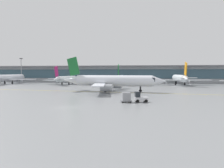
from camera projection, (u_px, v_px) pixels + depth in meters
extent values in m
plane|color=gray|center=(68.00, 107.00, 37.57)|extent=(400.00, 400.00, 0.00)
cube|color=yellow|center=(112.00, 92.00, 65.72)|extent=(109.41, 12.12, 0.01)
cube|color=#9EA3A8|center=(125.00, 75.00, 127.77)|extent=(175.17, 8.00, 9.00)
cube|color=#385666|center=(124.00, 74.00, 123.72)|extent=(168.17, 0.16, 5.04)
cube|color=slate|center=(125.00, 66.00, 126.03)|extent=(182.18, 11.00, 0.60)
cylinder|color=silver|center=(10.00, 77.00, 114.56)|extent=(3.76, 22.14, 3.06)
cone|color=silver|center=(24.00, 77.00, 127.29)|extent=(3.03, 3.77, 2.91)
cube|color=black|center=(21.00, 76.00, 124.84)|extent=(2.48, 2.83, 1.07)
cylinder|color=#999EA3|center=(0.00, 81.00, 114.89)|extent=(1.99, 3.30, 1.89)
cube|color=silver|center=(23.00, 79.00, 111.79)|extent=(12.89, 6.61, 0.25)
cylinder|color=#999EA3|center=(20.00, 81.00, 113.51)|extent=(1.99, 3.30, 1.89)
cube|color=silver|center=(0.00, 77.00, 102.22)|extent=(4.57, 2.30, 0.22)
cylinder|color=black|center=(19.00, 81.00, 122.32)|extent=(0.40, 0.40, 1.62)
cylinder|color=black|center=(19.00, 82.00, 122.35)|extent=(0.52, 0.83, 0.81)
cylinder|color=black|center=(5.00, 82.00, 113.17)|extent=(0.40, 0.40, 1.62)
cylinder|color=black|center=(5.00, 83.00, 113.19)|extent=(0.52, 0.83, 0.81)
cylinder|color=black|center=(12.00, 82.00, 112.63)|extent=(0.40, 0.40, 1.62)
cylinder|color=black|center=(12.00, 83.00, 112.65)|extent=(0.52, 0.83, 0.81)
cylinder|color=white|center=(67.00, 79.00, 107.44)|extent=(3.70, 18.95, 2.62)
cone|color=white|center=(75.00, 78.00, 118.14)|extent=(2.66, 3.28, 2.48)
cube|color=black|center=(74.00, 78.00, 116.09)|extent=(2.17, 2.47, 0.92)
cone|color=white|center=(56.00, 80.00, 96.23)|extent=(2.46, 4.31, 2.22)
cube|color=white|center=(53.00, 80.00, 107.44)|extent=(10.98, 5.89, 0.22)
cylinder|color=#999EA3|center=(58.00, 82.00, 108.14)|extent=(1.77, 2.86, 1.62)
cube|color=white|center=(79.00, 81.00, 104.51)|extent=(11.05, 4.77, 0.22)
cylinder|color=#999EA3|center=(75.00, 82.00, 106.15)|extent=(1.77, 2.86, 1.62)
cube|color=#B21E66|center=(56.00, 71.00, 96.85)|extent=(0.48, 3.54, 4.93)
cube|color=white|center=(53.00, 79.00, 97.74)|extent=(3.95, 2.07, 0.18)
cube|color=white|center=(61.00, 79.00, 96.90)|extent=(3.95, 2.07, 0.18)
cylinder|color=black|center=(72.00, 82.00, 113.97)|extent=(0.34, 0.34, 1.38)
cylinder|color=black|center=(72.00, 83.00, 113.99)|extent=(0.46, 0.72, 0.69)
cylinder|color=black|center=(62.00, 83.00, 106.44)|extent=(0.34, 0.34, 1.38)
cylinder|color=black|center=(62.00, 84.00, 106.46)|extent=(0.46, 0.72, 0.69)
cylinder|color=black|center=(69.00, 83.00, 105.66)|extent=(0.34, 0.34, 1.38)
cylinder|color=black|center=(69.00, 84.00, 105.68)|extent=(0.46, 0.72, 0.69)
cylinder|color=silver|center=(121.00, 78.00, 108.12)|extent=(3.73, 20.54, 2.84)
cone|color=silver|center=(122.00, 78.00, 119.94)|extent=(2.84, 3.52, 2.70)
cube|color=black|center=(122.00, 77.00, 117.67)|extent=(2.32, 2.65, 0.99)
cone|color=silver|center=(118.00, 79.00, 95.74)|extent=(2.61, 4.64, 2.41)
cube|color=silver|center=(105.00, 80.00, 107.37)|extent=(11.99, 5.33, 0.23)
cylinder|color=#999EA3|center=(111.00, 81.00, 108.38)|extent=(1.88, 3.08, 1.75)
cube|color=silver|center=(136.00, 80.00, 105.65)|extent=(11.93, 6.25, 0.23)
cylinder|color=#999EA3|center=(131.00, 82.00, 107.21)|extent=(1.88, 3.08, 1.75)
cube|color=#19662D|center=(118.00, 70.00, 96.43)|extent=(0.47, 3.84, 5.35)
cube|color=silver|center=(114.00, 78.00, 97.20)|extent=(4.26, 2.18, 0.20)
cube|color=silver|center=(123.00, 78.00, 96.70)|extent=(4.26, 2.18, 0.20)
cylinder|color=black|center=(122.00, 82.00, 115.33)|extent=(0.37, 0.37, 1.50)
cylinder|color=black|center=(122.00, 83.00, 115.35)|extent=(0.49, 0.77, 0.75)
cylinder|color=black|center=(116.00, 83.00, 106.81)|extent=(0.37, 0.37, 1.50)
cylinder|color=black|center=(116.00, 84.00, 106.83)|extent=(0.49, 0.77, 0.75)
cylinder|color=black|center=(124.00, 83.00, 106.36)|extent=(0.37, 0.37, 1.50)
cylinder|color=black|center=(124.00, 84.00, 106.38)|extent=(0.49, 0.77, 0.75)
cylinder|color=white|center=(179.00, 78.00, 103.20)|extent=(4.40, 22.20, 3.06)
cone|color=white|center=(174.00, 77.00, 115.98)|extent=(3.13, 3.85, 2.91)
cube|color=black|center=(175.00, 77.00, 113.52)|extent=(2.55, 2.90, 1.07)
cone|color=white|center=(186.00, 79.00, 89.81)|extent=(2.90, 5.05, 2.60)
cube|color=white|center=(163.00, 80.00, 102.25)|extent=(12.94, 5.55, 0.25)
cylinder|color=#999EA3|center=(168.00, 82.00, 103.38)|extent=(2.09, 3.35, 1.89)
cube|color=white|center=(198.00, 80.00, 100.66)|extent=(12.85, 6.93, 0.25)
cylinder|color=#999EA3|center=(191.00, 82.00, 102.30)|extent=(2.09, 3.35, 1.89)
cube|color=orange|center=(186.00, 69.00, 90.56)|extent=(0.58, 4.14, 5.77)
cube|color=white|center=(180.00, 78.00, 91.35)|extent=(4.63, 2.43, 0.22)
cube|color=white|center=(191.00, 78.00, 90.89)|extent=(4.63, 2.43, 0.22)
cylinder|color=black|center=(176.00, 82.00, 110.99)|extent=(0.40, 0.40, 1.62)
cylinder|color=black|center=(176.00, 83.00, 111.02)|extent=(0.54, 0.84, 0.81)
cylinder|color=black|center=(175.00, 83.00, 101.75)|extent=(0.40, 0.40, 1.62)
cylinder|color=black|center=(175.00, 84.00, 101.77)|extent=(0.54, 0.84, 0.81)
cylinder|color=black|center=(185.00, 83.00, 101.33)|extent=(0.40, 0.40, 1.62)
cylinder|color=black|center=(185.00, 84.00, 101.35)|extent=(0.54, 0.84, 0.81)
cylinder|color=silver|center=(114.00, 81.00, 67.51)|extent=(23.70, 5.76, 3.26)
cone|color=silver|center=(159.00, 81.00, 63.86)|extent=(4.22, 3.50, 3.10)
cube|color=black|center=(150.00, 80.00, 64.53)|extent=(3.19, 2.84, 1.14)
cone|color=silver|center=(71.00, 80.00, 71.33)|extent=(5.49, 3.32, 2.77)
cube|color=silver|center=(114.00, 82.00, 76.10)|extent=(7.91, 13.60, 0.27)
cylinder|color=#999EA3|center=(117.00, 85.00, 73.18)|extent=(3.65, 2.37, 2.01)
cube|color=silver|center=(99.00, 85.00, 60.04)|extent=(5.33, 13.76, 0.27)
cylinder|color=#999EA3|center=(107.00, 88.00, 62.29)|extent=(3.65, 2.37, 2.01)
cube|color=#19662D|center=(73.00, 66.00, 70.82)|extent=(4.41, 0.81, 6.14)
cube|color=silver|center=(78.00, 78.00, 73.24)|extent=(2.80, 5.02, 0.23)
cube|color=silver|center=(71.00, 79.00, 68.62)|extent=(2.80, 5.02, 0.23)
cylinder|color=black|center=(140.00, 89.00, 65.45)|extent=(0.42, 0.42, 1.73)
cylinder|color=black|center=(140.00, 91.00, 65.48)|extent=(0.91, 0.62, 0.86)
cylinder|color=black|center=(110.00, 88.00, 70.28)|extent=(0.42, 0.42, 1.73)
cylinder|color=black|center=(110.00, 90.00, 70.30)|extent=(0.91, 0.62, 0.86)
cylinder|color=black|center=(105.00, 89.00, 66.03)|extent=(0.42, 0.42, 1.73)
cylinder|color=black|center=(105.00, 91.00, 66.06)|extent=(0.91, 0.62, 0.86)
cube|color=silver|center=(141.00, 99.00, 44.08)|extent=(2.88, 2.03, 0.70)
cube|color=#1E2328|center=(137.00, 94.00, 43.95)|extent=(1.19, 1.43, 1.10)
cylinder|color=black|center=(144.00, 100.00, 44.88)|extent=(0.64, 0.37, 0.60)
cylinder|color=black|center=(146.00, 101.00, 43.49)|extent=(0.64, 0.37, 0.60)
cylinder|color=black|center=(136.00, 100.00, 44.70)|extent=(0.64, 0.37, 0.60)
cylinder|color=black|center=(138.00, 101.00, 43.31)|extent=(0.64, 0.37, 0.60)
cube|color=#595B60|center=(126.00, 101.00, 43.79)|extent=(2.45, 2.10, 0.12)
cube|color=gray|center=(126.00, 97.00, 43.74)|extent=(1.94, 1.87, 1.60)
cylinder|color=black|center=(129.00, 101.00, 44.57)|extent=(0.24, 0.15, 0.22)
cylinder|color=black|center=(131.00, 102.00, 43.18)|extent=(0.24, 0.15, 0.22)
cylinder|color=black|center=(122.00, 101.00, 44.42)|extent=(0.24, 0.15, 0.22)
cylinder|color=black|center=(123.00, 102.00, 43.02)|extent=(0.24, 0.15, 0.22)
cylinder|color=gray|center=(21.00, 71.00, 129.82)|extent=(0.36, 0.36, 13.59)
cube|color=#3F3F42|center=(21.00, 59.00, 129.44)|extent=(1.80, 0.30, 0.50)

